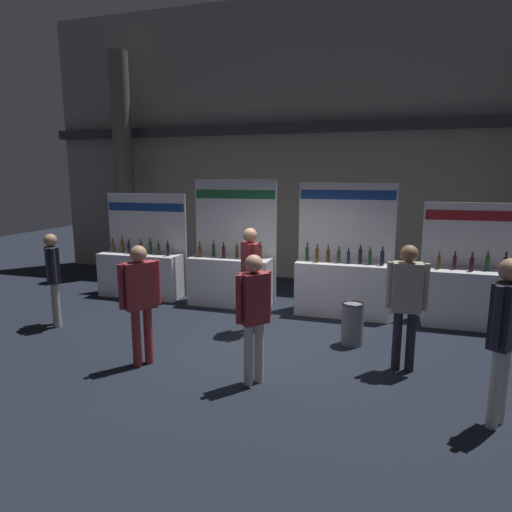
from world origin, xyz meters
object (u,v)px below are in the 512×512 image
Objects in this scene: exhibitor_booth_2 at (343,282)px; visitor_5 at (505,328)px; visitor_4 at (254,309)px; visitor_2 at (53,272)px; exhibitor_booth_0 at (142,270)px; trash_bin at (352,324)px; visitor_6 at (140,295)px; exhibitor_booth_3 at (476,294)px; visitor_0 at (250,272)px; exhibitor_booth_1 at (231,275)px; visitor_1 at (407,297)px.

exhibitor_booth_2 is 4.00m from visitor_5.
exhibitor_booth_2 is at bearing -152.63° from visitor_4.
visitor_4 is at bearing -151.67° from visitor_2.
exhibitor_booth_0 is 3.29× the size of trash_bin.
visitor_6 is at bearing -58.82° from exhibitor_booth_0.
exhibitor_booth_0 is at bearing 70.53° from visitor_6.
exhibitor_booth_0 is 3.82m from visitor_6.
visitor_5 is at bearing -96.15° from exhibitor_booth_3.
exhibitor_booth_3 is (2.35, -0.01, -0.04)m from exhibitor_booth_2.
visitor_0 is at bearing -159.29° from exhibitor_booth_3.
visitor_6 is at bearing -59.54° from visitor_5.
visitor_5 is at bearing -28.61° from exhibitor_booth_0.
visitor_4 is at bearing -123.04° from trash_bin.
visitor_2 is at bearing -173.26° from trash_bin.
trash_bin is 0.41× the size of visitor_4.
exhibitor_booth_2 is 1.47× the size of visitor_6.
exhibitor_booth_1 is 3.21m from visitor_6.
visitor_2 is 0.98× the size of visitor_4.
visitor_5 reaches higher than visitor_1.
visitor_2 is 0.91× the size of visitor_5.
visitor_4 is 0.93× the size of visitor_5.
visitor_1 is (2.49, -0.87, -0.00)m from visitor_0.
exhibitor_booth_0 is 3.43m from visitor_0.
visitor_2 is (-5.94, 0.16, -0.07)m from visitor_1.
visitor_5 is at bearing -147.00° from visitor_2.
visitor_5 is (6.45, -3.52, 0.52)m from exhibitor_booth_0.
visitor_0 is at bearing 176.73° from trash_bin.
visitor_1 is at bearing 158.40° from visitor_4.
exhibitor_booth_2 is 1.52× the size of visitor_2.
exhibitor_booth_1 is 4.66m from exhibitor_booth_3.
trash_bin is 1.89m from visitor_0.
exhibitor_booth_3 is 1.31× the size of visitor_2.
visitor_1 is at bearing -37.07° from visitor_6.
exhibitor_booth_2 is 1.43× the size of visitor_1.
trash_bin is 0.38× the size of visitor_0.
exhibitor_booth_2 is 1.15× the size of exhibitor_booth_3.
visitor_4 is at bearing -155.40° from visitor_1.
exhibitor_booth_1 is at bearing -96.39° from visitor_2.
visitor_0 is 2.64m from visitor_1.
exhibitor_booth_1 reaches higher than trash_bin.
visitor_0 is 3.52m from visitor_2.
trash_bin is 0.38× the size of visitor_5.
exhibitor_booth_0 reaches higher than visitor_6.
visitor_6 is (-1.69, 0.10, 0.02)m from visitor_4.
exhibitor_booth_1 is 4.11m from visitor_1.
trash_bin is 1.29m from visitor_1.
trash_bin is at bearing -104.72° from visitor_5.
visitor_5 is (2.80, -0.18, 0.09)m from visitor_4.
exhibitor_booth_1 is 3.75× the size of trash_bin.
visitor_1 is 3.66m from visitor_6.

